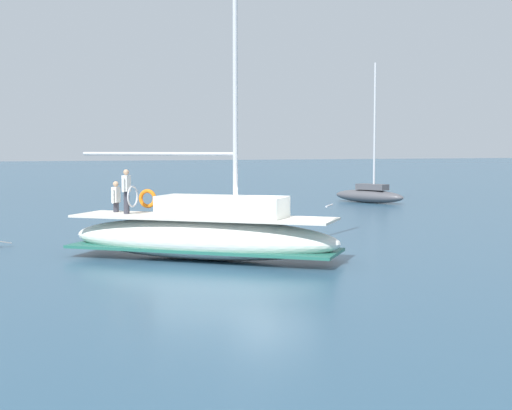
# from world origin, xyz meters

# --- Properties ---
(ground_plane) EXTENTS (400.00, 400.00, 0.00)m
(ground_plane) POSITION_xyz_m (0.00, 0.00, 0.00)
(ground_plane) COLOR #2D516B
(main_sailboat) EXTENTS (8.18, 8.76, 11.81)m
(main_sailboat) POSITION_xyz_m (-1.80, -1.94, 0.90)
(main_sailboat) COLOR white
(main_sailboat) RESTS_ON ground
(moored_sloop_far) EXTENTS (5.72, 3.31, 9.61)m
(moored_sloop_far) POSITION_xyz_m (-21.93, 17.41, 0.63)
(moored_sloop_far) COLOR #4C4C51
(moored_sloop_far) RESTS_ON ground
(mooring_buoy) EXTENTS (0.59, 0.59, 0.89)m
(mooring_buoy) POSITION_xyz_m (-10.82, 1.57, 0.18)
(mooring_buoy) COLOR yellow
(mooring_buoy) RESTS_ON ground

